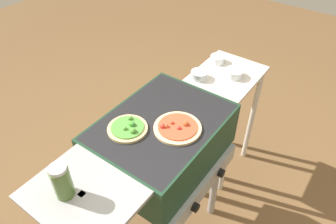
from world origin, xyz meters
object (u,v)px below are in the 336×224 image
Objects in this scene: sauce_jar at (62,181)px; topping_bowl_far at (218,59)px; topping_bowl_middle at (199,75)px; pizza_veggie at (128,128)px; prep_table at (223,104)px; topping_bowl_near at (234,73)px; grill at (161,145)px; pizza_pepperoni at (177,128)px.

sauce_jar is 1.26m from topping_bowl_far.
pizza_veggie is at bearing -177.57° from topping_bowl_middle.
prep_table is 8.11× the size of topping_bowl_middle.
topping_bowl_near and topping_bowl_middle have the same top height.
grill is at bearing 176.56° from topping_bowl_near.
topping_bowl_middle is at bearing 3.79° from sauce_jar.
prep_table is at bearing 83.32° from topping_bowl_near.
topping_bowl_middle reaches higher than prep_table.
topping_bowl_far is at bearing 3.05° from sauce_jar.
grill is 0.55m from sauce_jar.
pizza_pepperoni is 2.28× the size of topping_bowl_far.
topping_bowl_middle is (-0.14, 0.16, 0.00)m from topping_bowl_near.
grill is 0.17m from pizza_pepperoni.
pizza_veggie is at bearing 6.10° from sauce_jar.
prep_table is 8.63× the size of topping_bowl_far.
sauce_jar reaches higher than prep_table.
grill is at bearing -5.67° from sauce_jar.
prep_table is 0.29m from topping_bowl_far.
pizza_veggie is at bearing -178.29° from topping_bowl_far.
pizza_pepperoni is at bearing -176.31° from topping_bowl_near.
topping_bowl_near is at bearing -49.04° from topping_bowl_middle.
topping_bowl_near is at bearing -4.39° from sauce_jar.
pizza_pepperoni is 0.56m from topping_bowl_middle.
pizza_veggie is at bearing 126.89° from pizza_pepperoni.
grill reaches higher than topping_bowl_near.
prep_table is at bearing -38.54° from topping_bowl_middle.
pizza_veggie reaches higher than grill.
topping_bowl_far is (0.75, 0.12, 0.07)m from grill.
topping_bowl_far is (1.25, 0.07, -0.15)m from sauce_jar.
pizza_pepperoni is 0.77m from topping_bowl_far.
topping_bowl_far is (0.08, 0.16, 0.00)m from topping_bowl_near.
topping_bowl_middle is (0.65, 0.03, -0.09)m from pizza_veggie.
pizza_pepperoni reaches higher than topping_bowl_middle.
pizza_veggie is 0.84× the size of pizza_pepperoni.
pizza_pepperoni is 0.75m from prep_table.
pizza_pepperoni reaches higher than grill.
sauce_jar is 1.57× the size of topping_bowl_far.
sauce_jar reaches higher than topping_bowl_middle.
topping_bowl_middle is at bearing 141.46° from prep_table.
pizza_veggie is 0.22m from pizza_pepperoni.
sauce_jar is 1.04m from topping_bowl_middle.
sauce_jar is 1.24m from prep_table.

